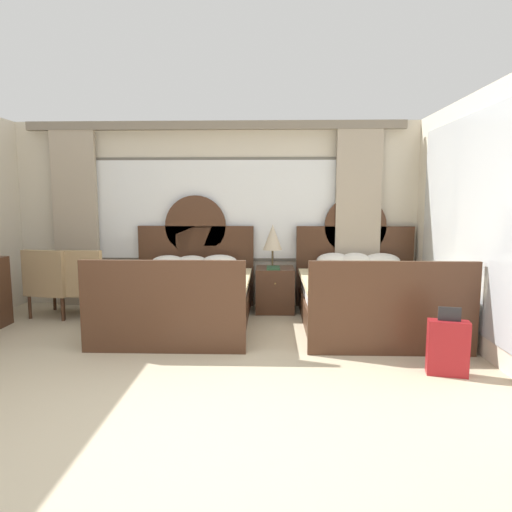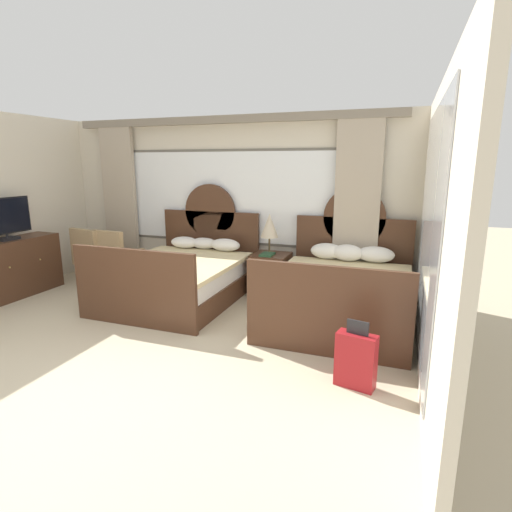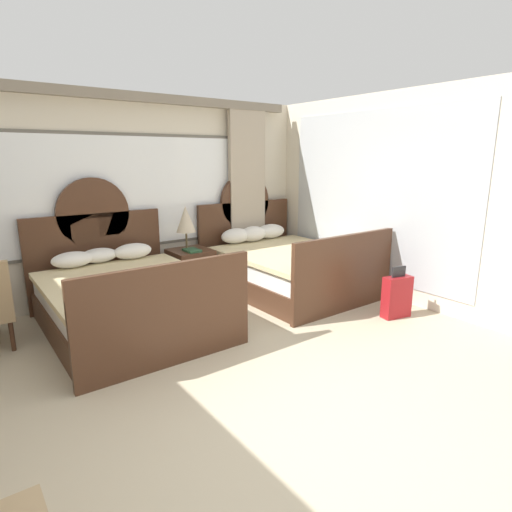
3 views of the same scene
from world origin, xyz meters
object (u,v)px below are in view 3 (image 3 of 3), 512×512
at_px(bed_near_mirror, 285,266).
at_px(suitcase_on_floor, 397,297).
at_px(book_on_nightstand, 192,250).
at_px(bed_near_window, 126,298).
at_px(nightstand_between_beds, 191,271).
at_px(table_lamp_on_nightstand, 186,220).

height_order(bed_near_mirror, suitcase_on_floor, bed_near_mirror).
bearing_deg(suitcase_on_floor, book_on_nightstand, 125.46).
xyz_separation_m(bed_near_mirror, book_on_nightstand, (-1.19, 0.57, 0.28)).
bearing_deg(bed_near_window, nightstand_between_beds, 30.42).
xyz_separation_m(bed_near_window, book_on_nightstand, (1.14, 0.58, 0.29)).
distance_m(nightstand_between_beds, suitcase_on_floor, 2.76).
xyz_separation_m(nightstand_between_beds, suitcase_on_floor, (1.53, -2.30, -0.05)).
bearing_deg(book_on_nightstand, bed_near_mirror, -25.50).
bearing_deg(nightstand_between_beds, bed_near_window, -149.58).
relative_size(bed_near_mirror, table_lamp_on_nightstand, 3.56).
distance_m(table_lamp_on_nightstand, book_on_nightstand, 0.43).
relative_size(nightstand_between_beds, book_on_nightstand, 2.39).
xyz_separation_m(bed_near_window, bed_near_mirror, (2.33, 0.01, 0.00)).
height_order(bed_near_window, nightstand_between_beds, bed_near_window).
height_order(book_on_nightstand, suitcase_on_floor, book_on_nightstand).
bearing_deg(bed_near_mirror, nightstand_between_beds, 149.90).
bearing_deg(nightstand_between_beds, suitcase_on_floor, -56.28).
xyz_separation_m(book_on_nightstand, suitcase_on_floor, (1.56, -2.19, -0.38)).
relative_size(bed_near_mirror, suitcase_on_floor, 3.48).
height_order(nightstand_between_beds, table_lamp_on_nightstand, table_lamp_on_nightstand).
bearing_deg(suitcase_on_floor, nightstand_between_beds, 123.72).
bearing_deg(nightstand_between_beds, book_on_nightstand, -103.83).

